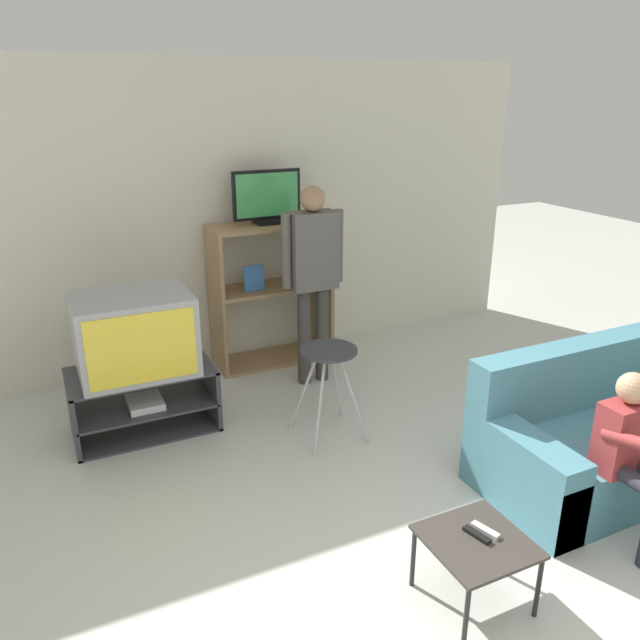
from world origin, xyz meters
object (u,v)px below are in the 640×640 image
object	(u,v)px
television_main	(134,334)
remote_control_black	(477,535)
folding_stool	(329,364)
remote_control_white	(485,530)
person_standing_adult	(313,267)
media_shelf	(271,293)
television_flat	(267,198)
couch	(610,434)
tv_stand	(143,400)
snack_table	(477,547)
person_seated_child	(635,448)

from	to	relation	value
television_main	remote_control_black	xyz separation A→B (m)	(1.14, -2.33, -0.38)
folding_stool	remote_control_white	bearing A→B (deg)	-89.42
folding_stool	remote_control_black	xyz separation A→B (m)	(-0.04, -1.67, -0.20)
television_main	person_standing_adult	size ratio (longest dim) A/B	0.48
remote_control_white	folding_stool	bearing A→B (deg)	73.47
media_shelf	television_flat	bearing A→B (deg)	122.91
remote_control_black	couch	size ratio (longest dim) A/B	0.08
tv_stand	folding_stool	bearing A→B (deg)	-29.60
television_main	snack_table	distance (m)	2.65
tv_stand	snack_table	distance (m)	2.61
tv_stand	person_seated_child	world-z (taller)	person_seated_child
couch	remote_control_black	bearing A→B (deg)	-161.64
media_shelf	television_flat	size ratio (longest dim) A/B	2.11
television_main	media_shelf	world-z (taller)	media_shelf
television_main	person_seated_child	xyz separation A→B (m)	(2.17, -2.33, -0.19)
remote_control_black	person_standing_adult	distance (m)	2.64
folding_stool	couch	size ratio (longest dim) A/B	0.38
television_flat	snack_table	distance (m)	3.34
television_main	snack_table	xyz separation A→B (m)	(1.13, -2.35, -0.43)
media_shelf	television_main	bearing A→B (deg)	-149.86
media_shelf	couch	world-z (taller)	media_shelf
tv_stand	folding_stool	world-z (taller)	folding_stool
tv_stand	folding_stool	distance (m)	1.38
television_flat	remote_control_white	bearing A→B (deg)	-91.96
snack_table	remote_control_white	world-z (taller)	remote_control_white
television_flat	snack_table	bearing A→B (deg)	-93.21
remote_control_black	television_flat	bearing A→B (deg)	72.64
folding_stool	remote_control_black	bearing A→B (deg)	-91.37
media_shelf	couch	xyz separation A→B (m)	(1.29, -2.61, -0.37)
tv_stand	remote_control_black	xyz separation A→B (m)	(1.13, -2.33, 0.14)
remote_control_black	folding_stool	bearing A→B (deg)	74.27
remote_control_black	media_shelf	bearing A→B (deg)	72.46
remote_control_white	person_standing_adult	xyz separation A→B (m)	(0.27, 2.53, 0.64)
person_seated_child	folding_stool	bearing A→B (deg)	120.64
person_seated_child	remote_control_black	bearing A→B (deg)	-179.85
television_main	television_flat	xyz separation A→B (m)	(1.30, 0.78, 0.73)
media_shelf	snack_table	distance (m)	3.14
television_flat	folding_stool	size ratio (longest dim) A/B	0.88
folding_stool	person_standing_adult	size ratio (longest dim) A/B	0.41
tv_stand	television_main	world-z (taller)	television_main
person_standing_adult	remote_control_black	bearing A→B (deg)	-97.31
media_shelf	remote_control_white	world-z (taller)	media_shelf
remote_control_white	tv_stand	bearing A→B (deg)	99.89
folding_stool	snack_table	distance (m)	1.71
media_shelf	person_standing_adult	bearing A→B (deg)	-74.47
snack_table	person_seated_child	distance (m)	1.07
remote_control_black	couch	distance (m)	1.54
snack_table	remote_control_black	world-z (taller)	remote_control_black
tv_stand	remote_control_white	size ratio (longest dim) A/B	6.98
media_shelf	television_flat	xyz separation A→B (m)	(-0.01, 0.01, 0.84)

